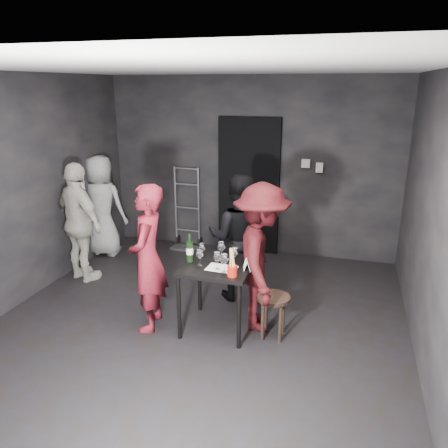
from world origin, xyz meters
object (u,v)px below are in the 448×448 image
(hand_truck, at_px, (187,234))
(man_maroon, at_px, (261,253))
(stool, at_px, (273,305))
(bystander_grey, at_px, (101,204))
(server_red, at_px, (147,254))
(wine_bottle, at_px, (190,251))
(woman_black, at_px, (239,235))
(breadstick_cup, at_px, (232,263))
(bystander_cream, at_px, (79,219))
(tasting_table, at_px, (218,273))

(hand_truck, relative_size, man_maroon, 0.76)
(stool, xyz_separation_m, bystander_grey, (-2.97, 1.63, 0.43))
(server_red, distance_m, wine_bottle, 0.44)
(man_maroon, xyz_separation_m, wine_bottle, (-0.74, -0.18, 0.01))
(hand_truck, xyz_separation_m, woman_black, (1.25, -1.46, 0.58))
(woman_black, relative_size, breadstick_cup, 5.27)
(wine_bottle, relative_size, breadstick_cup, 1.00)
(stool, distance_m, woman_black, 1.08)
(hand_truck, relative_size, wine_bottle, 4.27)
(breadstick_cup, bearing_deg, bystander_cream, 158.34)
(bystander_grey, bearing_deg, wine_bottle, 141.84)
(bystander_cream, height_order, wine_bottle, bystander_cream)
(hand_truck, height_order, stool, hand_truck)
(woman_black, relative_size, bystander_cream, 0.94)
(tasting_table, bearing_deg, breadstick_cup, -46.90)
(hand_truck, height_order, wine_bottle, hand_truck)
(stool, relative_size, woman_black, 0.29)
(tasting_table, distance_m, man_maroon, 0.51)
(stool, height_order, bystander_grey, bystander_grey)
(man_maroon, distance_m, breadstick_cup, 0.46)
(bystander_cream, bearing_deg, tasting_table, -173.65)
(tasting_table, relative_size, woman_black, 0.46)
(hand_truck, xyz_separation_m, tasting_table, (1.22, -2.24, 0.42))
(server_red, xyz_separation_m, bystander_cream, (-1.41, 0.86, 0.01))
(man_maroon, bearing_deg, wine_bottle, 89.64)
(server_red, bearing_deg, stool, 84.30)
(tasting_table, relative_size, bystander_grey, 0.46)
(tasting_table, distance_m, breadstick_cup, 0.41)
(server_red, xyz_separation_m, bystander_grey, (-1.64, 1.79, -0.05))
(hand_truck, bearing_deg, man_maroon, -49.82)
(wine_bottle, bearing_deg, man_maroon, 13.71)
(bystander_cream, height_order, bystander_grey, bystander_cream)
(tasting_table, height_order, bystander_grey, bystander_grey)
(stool, xyz_separation_m, man_maroon, (-0.18, 0.18, 0.49))
(breadstick_cup, bearing_deg, stool, 31.36)
(stool, xyz_separation_m, wine_bottle, (-0.92, 0.00, 0.50))
(bystander_cream, bearing_deg, wine_bottle, -176.60)
(hand_truck, relative_size, stool, 2.81)
(man_maroon, height_order, wine_bottle, man_maroon)
(breadstick_cup, bearing_deg, woman_black, 101.09)
(hand_truck, distance_m, breadstick_cup, 2.95)
(stool, relative_size, server_red, 0.28)
(tasting_table, xyz_separation_m, bystander_grey, (-2.36, 1.62, 0.16))
(wine_bottle, bearing_deg, stool, -0.26)
(stool, distance_m, bystander_grey, 3.42)
(stool, relative_size, breadstick_cup, 1.52)
(woman_black, height_order, bystander_grey, woman_black)
(server_red, relative_size, woman_black, 1.05)
(breadstick_cup, bearing_deg, server_red, 175.61)
(bystander_cream, distance_m, breadstick_cup, 2.53)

